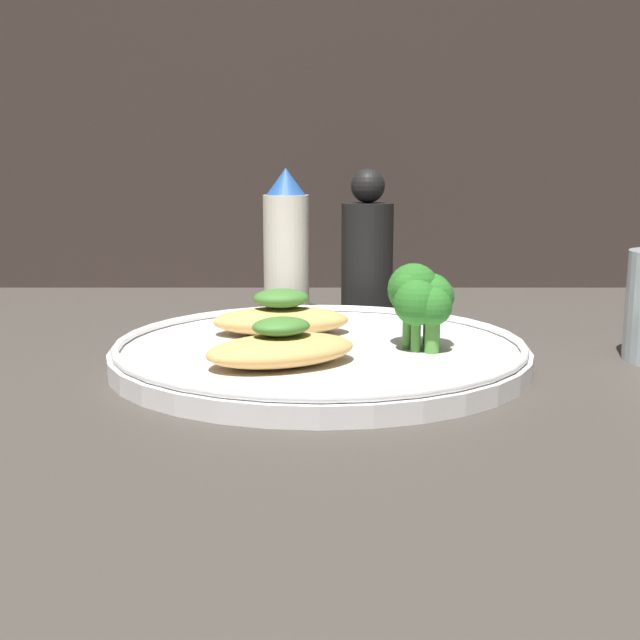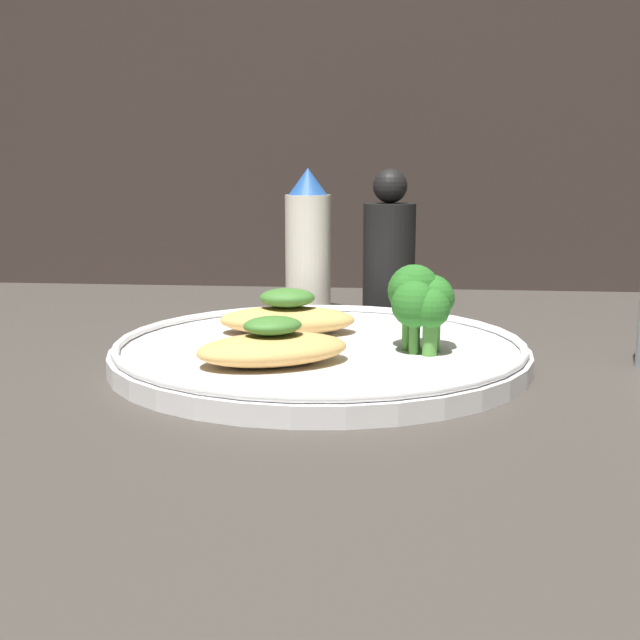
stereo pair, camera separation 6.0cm
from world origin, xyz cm
name	(u,v)px [view 2 (the right image)]	position (x,y,z in cm)	size (l,w,h in cm)	color
ground_plane	(320,371)	(0.00, 0.00, -0.50)	(180.00, 180.00, 1.00)	#3D3833
plate	(320,351)	(0.00, 0.00, 0.99)	(31.20, 31.20, 2.00)	white
grilled_meat_front	(273,347)	(-2.63, -5.87, 2.61)	(12.09, 9.98, 3.30)	tan
grilled_meat_middle	(287,317)	(-3.12, 4.48, 2.77)	(11.44, 6.66, 3.67)	tan
broccoli_bunch	(421,300)	(7.45, -0.74, 5.19)	(4.87, 5.69, 6.26)	#4C8E38
sauce_bottle	(308,245)	(-3.37, 21.03, 6.98)	(4.57, 4.57, 14.60)	silver
pepper_grinder	(389,252)	(4.72, 21.03, 6.41)	(5.17, 5.17, 14.53)	black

